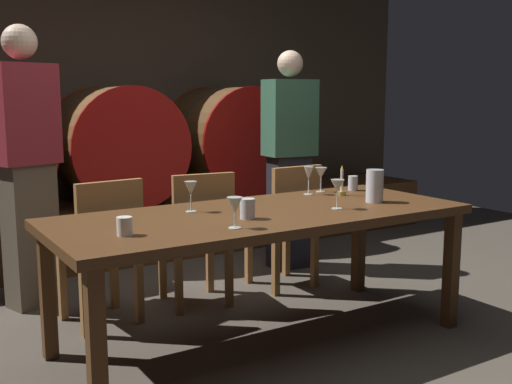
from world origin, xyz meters
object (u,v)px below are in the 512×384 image
pitcher (375,186)px  wine_glass_far_right (321,173)px  wine_barrel_center (115,145)px  wine_barrel_right (228,140)px  chair_left (104,245)px  cup_right (353,183)px  guest_left (27,165)px  dining_table (262,224)px  wine_glass_left (191,189)px  wine_glass_right (309,174)px  chair_center (198,233)px  cup_center (248,209)px  guest_right (289,159)px  wine_glass_center (337,187)px  cup_left (125,226)px  candle_center (342,187)px  chair_right (288,220)px  wine_glass_far_left (235,206)px

pitcher → wine_glass_far_right: pitcher is taller
wine_barrel_center → wine_barrel_right: 1.09m
chair_left → cup_right: bearing=159.8°
guest_left → dining_table: bearing=107.7°
cup_right → dining_table: bearing=-161.4°
wine_glass_left → cup_right: wine_glass_left is taller
dining_table → wine_glass_right: size_ratio=12.86×
wine_glass_right → chair_center: bearing=147.3°
dining_table → cup_center: size_ratio=21.78×
guest_left → guest_right: (1.93, -0.15, -0.06)m
chair_left → wine_glass_center: (1.05, -0.85, 0.37)m
cup_left → guest_left: bearing=94.4°
pitcher → cup_left: pitcher is taller
candle_center → wine_glass_far_right: candle_center is taller
wine_barrel_center → cup_left: size_ratio=11.56×
wine_barrel_right → pitcher: (-0.34, -2.33, -0.11)m
wine_glass_center → guest_left: bearing=132.6°
wine_glass_right → wine_barrel_center: bearing=107.3°
wine_barrel_center → chair_right: size_ratio=1.11×
cup_left → cup_right: cup_right is taller
wine_barrel_right → wine_glass_far_right: wine_barrel_right is taller
wine_glass_center → cup_center: bearing=177.2°
wine_glass_right → cup_left: (-1.38, -0.48, -0.09)m
chair_center → wine_glass_far_right: (0.72, -0.34, 0.37)m
guest_right → wine_glass_center: bearing=70.8°
wine_barrel_right → pitcher: bearing=-98.2°
wine_glass_far_left → wine_glass_left: wine_glass_left is taller
wine_barrel_center → chair_center: (0.00, -1.53, -0.46)m
chair_center → wine_barrel_center: bearing=-83.5°
chair_right → candle_center: size_ratio=4.57×
dining_table → wine_barrel_right: bearing=64.8°
wine_glass_left → wine_glass_right: (0.88, 0.13, 0.01)m
guest_right → wine_glass_far_left: size_ratio=11.36×
chair_right → pitcher: 0.89m
wine_barrel_right → cup_left: wine_barrel_right is taller
wine_glass_left → chair_center: bearing=59.8°
candle_center → cup_right: bearing=31.3°
wine_barrel_right → wine_glass_right: bearing=-104.6°
candle_center → cup_left: candle_center is taller
wine_barrel_right → chair_left: wine_barrel_right is taller
guest_left → chair_center: bearing=128.4°
wine_glass_left → wine_glass_far_right: (1.01, 0.17, -0.00)m
chair_left → wine_glass_right: 1.32m
candle_center → wine_glass_right: 0.22m
candle_center → wine_glass_center: (-0.32, -0.34, 0.07)m
dining_table → cup_left: size_ratio=26.80×
wine_glass_far_left → cup_right: wine_glass_far_left is taller
guest_right → pitcher: guest_right is taller
guest_left → wine_glass_far_right: 1.87m
chair_left → guest_left: bearing=-70.5°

